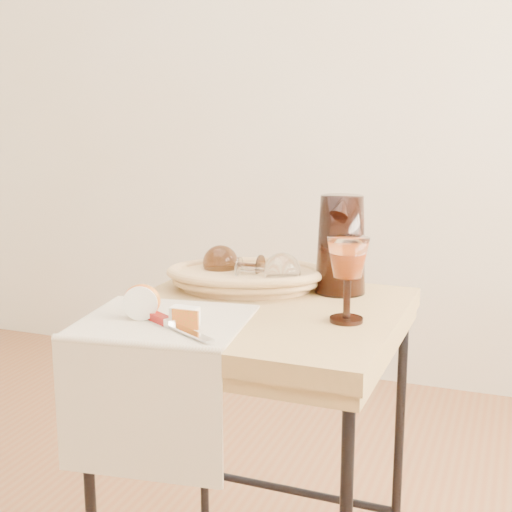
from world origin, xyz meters
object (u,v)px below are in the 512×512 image
at_px(goblet_lying_a, 237,264).
at_px(wine_goblet, 347,280).
at_px(tea_towel, 164,321).
at_px(apple_half, 142,301).
at_px(goblet_lying_b, 264,270).
at_px(table_knife, 173,324).
at_px(pitcher, 341,245).
at_px(side_table, 259,469).
at_px(bread_basket, 247,279).

xyz_separation_m(goblet_lying_a, wine_goblet, (0.32, -0.19, 0.03)).
bearing_deg(tea_towel, apple_half, 173.68).
bearing_deg(goblet_lying_a, apple_half, 77.50).
xyz_separation_m(goblet_lying_b, table_knife, (-0.07, -0.33, -0.04)).
relative_size(goblet_lying_a, goblet_lying_b, 1.00).
height_order(pitcher, table_knife, pitcher).
relative_size(wine_goblet, table_knife, 0.79).
bearing_deg(side_table, bread_basket, 121.03).
relative_size(goblet_lying_a, pitcher, 0.53).
bearing_deg(bread_basket, goblet_lying_a, 136.18).
bearing_deg(tea_towel, table_knife, -51.86).
relative_size(side_table, bread_basket, 2.27).
relative_size(side_table, table_knife, 3.41).
xyz_separation_m(goblet_lying_a, apple_half, (-0.08, -0.33, -0.01)).
relative_size(goblet_lying_b, pitcher, 0.53).
bearing_deg(apple_half, goblet_lying_b, 41.88).
xyz_separation_m(apple_half, table_knife, (0.09, -0.04, -0.03)).
bearing_deg(wine_goblet, goblet_lying_a, 149.37).
height_order(goblet_lying_a, apple_half, goblet_lying_a).
height_order(side_table, apple_half, apple_half).
xyz_separation_m(bread_basket, goblet_lying_a, (-0.03, 0.02, 0.03)).
relative_size(tea_towel, apple_half, 4.33).
bearing_deg(wine_goblet, table_knife, -149.30).
bearing_deg(bread_basket, table_knife, -110.01).
distance_m(bread_basket, goblet_lying_a, 0.05).
height_order(bread_basket, pitcher, pitcher).
height_order(goblet_lying_a, goblet_lying_b, same).
distance_m(side_table, pitcher, 0.55).
xyz_separation_m(side_table, goblet_lying_a, (-0.11, 0.15, 0.44)).
xyz_separation_m(bread_basket, apple_half, (-0.11, -0.31, 0.02)).
height_order(tea_towel, goblet_lying_b, goblet_lying_b).
height_order(tea_towel, goblet_lying_a, goblet_lying_a).
relative_size(goblet_lying_b, wine_goblet, 0.80).
bearing_deg(pitcher, tea_towel, -113.20).
bearing_deg(goblet_lying_b, table_knife, -106.20).
bearing_deg(wine_goblet, side_table, 170.69).
distance_m(pitcher, table_knife, 0.48).
xyz_separation_m(bread_basket, wine_goblet, (0.29, -0.17, 0.06)).
xyz_separation_m(side_table, bread_basket, (-0.08, 0.14, 0.41)).
bearing_deg(tea_towel, goblet_lying_b, 61.55).
bearing_deg(side_table, goblet_lying_a, 126.44).
bearing_deg(goblet_lying_a, wine_goblet, 150.56).
height_order(pitcher, wine_goblet, pitcher).
height_order(side_table, goblet_lying_a, goblet_lying_a).
xyz_separation_m(wine_goblet, apple_half, (-0.40, -0.14, -0.05)).
bearing_deg(goblet_lying_b, goblet_lying_a, 151.60).
relative_size(tea_towel, goblet_lying_a, 2.34).
bearing_deg(wine_goblet, tea_towel, -158.49).
height_order(goblet_lying_a, table_knife, goblet_lying_a).
relative_size(goblet_lying_a, wine_goblet, 0.80).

